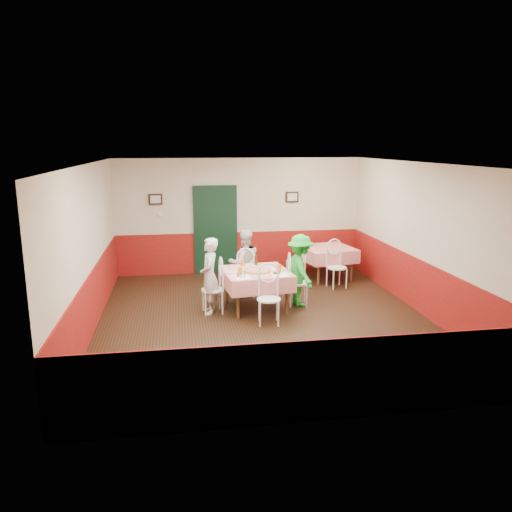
{
  "coord_description": "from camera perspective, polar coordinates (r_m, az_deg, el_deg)",
  "views": [
    {
      "loc": [
        -1.5,
        -8.53,
        3.14
      ],
      "look_at": [
        -0.05,
        0.58,
        1.05
      ],
      "focal_mm": 35.0,
      "sensor_mm": 36.0,
      "label": 1
    }
  ],
  "objects": [
    {
      "name": "chair_left",
      "position": [
        9.43,
        -5.0,
        -3.86
      ],
      "size": [
        0.45,
        0.45,
        0.9
      ],
      "primitive_type": null,
      "rotation": [
        0.0,
        0.0,
        -1.49
      ],
      "color": "white",
      "rests_on": "ground"
    },
    {
      "name": "chair_near",
      "position": [
        8.83,
        1.47,
        -4.98
      ],
      "size": [
        0.47,
        0.47,
        0.9
      ],
      "primitive_type": null,
      "rotation": [
        0.0,
        0.0,
        -0.12
      ],
      "color": "white",
      "rests_on": "ground"
    },
    {
      "name": "diner_left",
      "position": [
        9.35,
        -5.33,
        -2.29
      ],
      "size": [
        0.39,
        0.56,
        1.44
      ],
      "primitive_type": "imported",
      "rotation": [
        0.0,
        0.0,
        -1.66
      ],
      "color": "gray",
      "rests_on": "ground"
    },
    {
      "name": "chair_second_b",
      "position": [
        11.18,
        9.23,
        -1.33
      ],
      "size": [
        0.49,
        0.49,
        0.9
      ],
      "primitive_type": null,
      "rotation": [
        0.0,
        0.0,
        0.17
      ],
      "color": "white",
      "rests_on": "ground"
    },
    {
      "name": "plate_far",
      "position": [
        9.94,
        -0.62,
        -1.05
      ],
      "size": [
        0.28,
        0.28,
        0.01
      ],
      "primitive_type": "cylinder",
      "rotation": [
        0.0,
        0.0,
        0.11
      ],
      "color": "white",
      "rests_on": "main_table"
    },
    {
      "name": "picture_right",
      "position": [
        12.37,
        4.15,
        6.74
      ],
      "size": [
        0.32,
        0.03,
        0.26
      ],
      "primitive_type": "cube",
      "color": "black",
      "rests_on": "back_wall"
    },
    {
      "name": "chair_second_a",
      "position": [
        11.67,
        4.59,
        -0.6
      ],
      "size": [
        0.49,
        0.49,
        0.9
      ],
      "primitive_type": null,
      "rotation": [
        0.0,
        0.0,
        -1.4
      ],
      "color": "white",
      "rests_on": "ground"
    },
    {
      "name": "shaker_a",
      "position": [
        9.02,
        -1.72,
        -2.25
      ],
      "size": [
        0.04,
        0.04,
        0.09
      ],
      "primitive_type": "cylinder",
      "rotation": [
        0.0,
        0.0,
        0.11
      ],
      "color": "silver",
      "rests_on": "main_table"
    },
    {
      "name": "plate_left",
      "position": [
        9.4,
        -2.54,
        -1.87
      ],
      "size": [
        0.28,
        0.28,
        0.01
      ],
      "primitive_type": "cylinder",
      "rotation": [
        0.0,
        0.0,
        0.11
      ],
      "color": "white",
      "rests_on": "main_table"
    },
    {
      "name": "main_table",
      "position": [
        9.63,
        0.0,
        -3.92
      ],
      "size": [
        1.35,
        1.35,
        0.77
      ],
      "primitive_type": "cube",
      "rotation": [
        0.0,
        0.0,
        0.11
      ],
      "color": "red",
      "rests_on": "ground"
    },
    {
      "name": "pizza",
      "position": [
        9.49,
        0.16,
        -1.66
      ],
      "size": [
        0.56,
        0.56,
        0.03
      ],
      "primitive_type": "cylinder",
      "rotation": [
        0.0,
        0.0,
        0.11
      ],
      "color": "#B74723",
      "rests_on": "main_table"
    },
    {
      "name": "beer_bottle",
      "position": [
        9.92,
        -0.01,
        -0.4
      ],
      "size": [
        0.07,
        0.07,
        0.24
      ],
      "primitive_type": "cylinder",
      "rotation": [
        0.0,
        0.0,
        0.11
      ],
      "color": "#381C0A",
      "rests_on": "main_table"
    },
    {
      "name": "wainscot_right",
      "position": [
        9.99,
        18.07,
        -3.2
      ],
      "size": [
        0.03,
        7.0,
        1.0
      ],
      "primitive_type": "cube",
      "color": "maroon",
      "rests_on": "ground"
    },
    {
      "name": "floor",
      "position": [
        9.21,
        0.91,
        -7.17
      ],
      "size": [
        7.0,
        7.0,
        0.0
      ],
      "primitive_type": "plane",
      "color": "black",
      "rests_on": "ground"
    },
    {
      "name": "thermostat",
      "position": [
        12.1,
        -10.86,
        4.74
      ],
      "size": [
        0.1,
        0.03,
        0.1
      ],
      "primitive_type": "cube",
      "color": "white",
      "rests_on": "back_wall"
    },
    {
      "name": "shaker_c",
      "position": [
        9.08,
        -2.07,
        -2.15
      ],
      "size": [
        0.04,
        0.04,
        0.09
      ],
      "primitive_type": "cylinder",
      "rotation": [
        0.0,
        0.0,
        0.11
      ],
      "color": "#B23319",
      "rests_on": "main_table"
    },
    {
      "name": "menu_right",
      "position": [
        9.26,
        2.78,
        -2.13
      ],
      "size": [
        0.34,
        0.43,
        0.0
      ],
      "primitive_type": "cube",
      "rotation": [
        0.0,
        0.0,
        -0.1
      ],
      "color": "white",
      "rests_on": "main_table"
    },
    {
      "name": "picture_left",
      "position": [
        12.06,
        -11.41,
        6.37
      ],
      "size": [
        0.32,
        0.03,
        0.26
      ],
      "primitive_type": "cube",
      "color": "black",
      "rests_on": "back_wall"
    },
    {
      "name": "right_wall",
      "position": [
        9.8,
        18.5,
        1.87
      ],
      "size": [
        0.1,
        7.0,
        2.8
      ],
      "primitive_type": "cube",
      "color": "beige",
      "rests_on": "ground"
    },
    {
      "name": "menu_left",
      "position": [
        9.09,
        -1.66,
        -2.41
      ],
      "size": [
        0.39,
        0.46,
        0.0
      ],
      "primitive_type": "cube",
      "rotation": [
        0.0,
        0.0,
        0.25
      ],
      "color": "white",
      "rests_on": "main_table"
    },
    {
      "name": "diner_far",
      "position": [
        10.39,
        -1.32,
        -0.82
      ],
      "size": [
        0.74,
        0.61,
        1.4
      ],
      "primitive_type": "imported",
      "rotation": [
        0.0,
        0.0,
        3.26
      ],
      "color": "gray",
      "rests_on": "ground"
    },
    {
      "name": "ceiling",
      "position": [
        8.67,
        0.98,
        10.51
      ],
      "size": [
        7.0,
        7.0,
        0.0
      ],
      "primitive_type": "plane",
      "color": "white",
      "rests_on": "back_wall"
    },
    {
      "name": "plate_right",
      "position": [
        9.63,
        2.27,
        -1.5
      ],
      "size": [
        0.28,
        0.28,
        0.01
      ],
      "primitive_type": "cylinder",
      "rotation": [
        0.0,
        0.0,
        0.11
      ],
      "color": "white",
      "rests_on": "main_table"
    },
    {
      "name": "back_wall",
      "position": [
        12.25,
        -1.89,
        4.59
      ],
      "size": [
        6.0,
        0.1,
        2.8
      ],
      "primitive_type": "cube",
      "color": "beige",
      "rests_on": "ground"
    },
    {
      "name": "chair_far",
      "position": [
        10.4,
        -1.24,
        -2.23
      ],
      "size": [
        0.45,
        0.45,
        0.9
      ],
      "primitive_type": null,
      "rotation": [
        0.0,
        0.0,
        3.08
      ],
      "color": "white",
      "rests_on": "ground"
    },
    {
      "name": "wainscot_left",
      "position": [
        9.05,
        -18.11,
        -4.85
      ],
      "size": [
        0.03,
        7.0,
        1.0
      ],
      "primitive_type": "cube",
      "color": "maroon",
      "rests_on": "ground"
    },
    {
      "name": "front_wall",
      "position": [
        5.53,
        7.25,
        -5.68
      ],
      "size": [
        6.0,
        0.1,
        2.8
      ],
      "primitive_type": "cube",
      "color": "beige",
      "rests_on": "ground"
    },
    {
      "name": "second_table",
      "position": [
        11.89,
        8.1,
        -0.82
      ],
      "size": [
        1.3,
        1.3,
        0.77
      ],
      "primitive_type": "cube",
      "rotation": [
        0.0,
        0.0,
        0.17
      ],
      "color": "red",
      "rests_on": "ground"
    },
    {
      "name": "diner_right",
      "position": [
        9.81,
        5.08,
        -1.64
      ],
      "size": [
        0.65,
        0.98,
        1.42
      ],
      "primitive_type": "imported",
      "rotation": [
        0.0,
        0.0,
        1.72
      ],
      "color": "gray",
      "rests_on": "ground"
    },
    {
      "name": "wainscot_front",
      "position": [
        5.89,
        6.96,
        -13.98
      ],
      "size": [
        6.0,
        0.03,
        1.0
      ],
      "primitive_type": "cube",
      "color": "maroon",
      "rests_on": "ground"
    },
    {
      "name": "glass_b",
      "position": [
        9.39,
        2.64,
        -1.44
      ],
      "size": [
        0.09,
        0.09,
        0.16
      ],
      "primitive_type": "cylinder",
      "rotation": [
        0.0,
        0.0,
        0.11
      ],
      "color": "#BF7219",
      "rests_on": "main_table"
    },
    {
      "name": "door",
      "position": [
        12.19,
        -4.65,
        2.85
      ],
      "size": [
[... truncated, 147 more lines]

